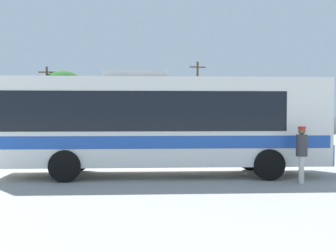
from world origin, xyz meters
TOP-DOWN VIEW (x-y plane):
  - ground_plane at (0.00, 10.00)m, footprint 300.00×300.00m
  - perimeter_wall at (0.00, 27.05)m, footprint 80.00×0.30m
  - coach_bus_white_blue at (-1.35, -0.97)m, footprint 11.56×2.92m
  - attendant_by_bus_door at (3.15, -2.95)m, footprint 0.48×0.48m
  - parked_car_leftmost_white at (-12.16, 24.41)m, footprint 4.08×2.07m
  - parked_car_second_maroon at (-6.09, 23.46)m, footprint 4.39×2.23m
  - utility_pole_near at (-11.86, 30.38)m, footprint 1.80×0.24m
  - utility_pole_far at (4.61, 29.09)m, footprint 1.80×0.38m
  - roadside_tree_left at (-10.38, 31.41)m, footprint 5.68×5.68m
  - roadside_tree_midleft at (-3.38, 30.37)m, footprint 3.87×3.87m

SIDE VIEW (x-z plane):
  - ground_plane at x=0.00m, z-range 0.00..0.00m
  - parked_car_leftmost_white at x=-12.16m, z-range 0.05..1.47m
  - parked_car_second_maroon at x=-6.09m, z-range 0.04..1.58m
  - perimeter_wall at x=0.00m, z-range 0.00..1.81m
  - attendant_by_bus_door at x=3.15m, z-range 0.13..1.93m
  - coach_bus_white_blue at x=-1.35m, z-range 0.12..3.79m
  - utility_pole_near at x=-11.86m, z-range 0.18..7.50m
  - utility_pole_far at x=4.61m, z-range 0.18..8.05m
  - roadside_tree_left at x=-10.38m, z-range 1.08..8.07m
  - roadside_tree_midleft at x=-3.38m, z-range 1.53..7.93m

